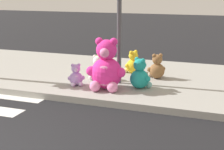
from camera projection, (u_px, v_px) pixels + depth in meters
sidewalk at (94, 75)px, 9.56m from camera, size 28.00×4.40×0.15m
sign_pole at (119, 14)px, 8.06m from camera, size 0.56×0.11×3.20m
plush_pink_large at (106, 69)px, 7.86m from camera, size 0.92×0.83×1.19m
plush_lavender at (76, 77)px, 8.21m from camera, size 0.37×0.39×0.53m
plush_lime at (98, 67)px, 9.24m from camera, size 0.39×0.39×0.54m
plush_yellow at (133, 64)px, 9.41m from camera, size 0.46×0.44×0.64m
plush_brown at (157, 68)px, 8.87m from camera, size 0.45×0.47×0.65m
plush_white at (98, 70)px, 8.77m from camera, size 0.48×0.44×0.63m
plush_teal at (140, 76)px, 7.97m from camera, size 0.51×0.53×0.73m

